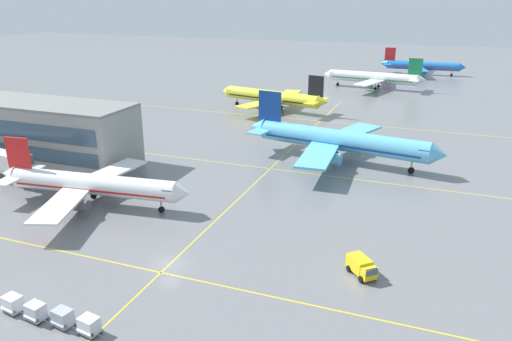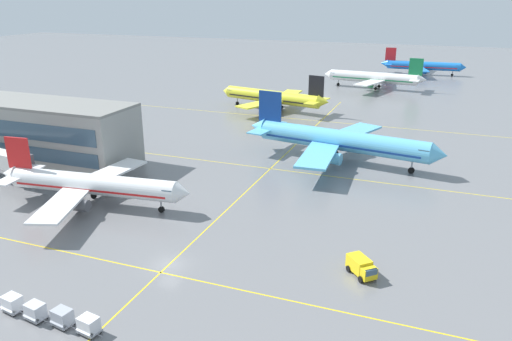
{
  "view_description": "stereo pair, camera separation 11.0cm",
  "coord_description": "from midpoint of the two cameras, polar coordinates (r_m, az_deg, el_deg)",
  "views": [
    {
      "loc": [
        29.23,
        -46.7,
        31.84
      ],
      "look_at": [
        2.9,
        22.84,
        5.16
      ],
      "focal_mm": 34.76,
      "sensor_mm": 36.0,
      "label": 1
    },
    {
      "loc": [
        29.33,
        -46.66,
        31.84
      ],
      "look_at": [
        2.9,
        22.84,
        5.16
      ],
      "focal_mm": 34.76,
      "sensor_mm": 36.0,
      "label": 2
    }
  ],
  "objects": [
    {
      "name": "airliner_far_left_stand",
      "position": [
        181.84,
        13.46,
        10.35
      ],
      "size": [
        36.21,
        31.1,
        11.25
      ],
      "color": "white",
      "rests_on": "ground"
    },
    {
      "name": "ground_plane",
      "position": [
        63.64,
        -9.92,
        -10.61
      ],
      "size": [
        600.0,
        600.0,
        0.0
      ],
      "primitive_type": "plane",
      "color": "slate"
    },
    {
      "name": "airliner_front_gate",
      "position": [
        82.11,
        -18.42,
        -1.51
      ],
      "size": [
        33.06,
        28.33,
        10.27
      ],
      "color": "white",
      "rests_on": "ground"
    },
    {
      "name": "service_truck_red_van",
      "position": [
        61.32,
        12.11,
        -10.75
      ],
      "size": [
        4.15,
        4.26,
        2.1
      ],
      "color": "yellow",
      "rests_on": "ground"
    },
    {
      "name": "airliner_third_row",
      "position": [
        143.55,
        2.02,
        8.45
      ],
      "size": [
        35.16,
        29.86,
        11.0
      ],
      "color": "yellow",
      "rests_on": "ground"
    },
    {
      "name": "baggage_cart_row_second",
      "position": [
        57.58,
        -24.03,
        -14.59
      ],
      "size": [
        2.85,
        1.98,
        1.86
      ],
      "color": "#99999E",
      "rests_on": "ground"
    },
    {
      "name": "airliner_far_right_stand",
      "position": [
        219.43,
        18.57,
        11.35
      ],
      "size": [
        33.77,
        29.15,
        10.51
      ],
      "color": "blue",
      "rests_on": "ground"
    },
    {
      "name": "baggage_cart_row_middle",
      "position": [
        55.65,
        -21.35,
        -15.46
      ],
      "size": [
        2.85,
        1.98,
        1.86
      ],
      "color": "#99999E",
      "rests_on": "ground"
    },
    {
      "name": "baggage_cart_row_leftmost",
      "position": [
        59.85,
        -26.21,
        -13.56
      ],
      "size": [
        2.85,
        1.98,
        1.86
      ],
      "color": "#99999E",
      "rests_on": "ground"
    },
    {
      "name": "taxiway_markings",
      "position": [
        95.3,
        1.7,
        0.22
      ],
      "size": [
        149.91,
        132.8,
        0.01
      ],
      "color": "yellow",
      "rests_on": "ground"
    },
    {
      "name": "baggage_cart_row_fourth",
      "position": [
        53.69,
        -18.66,
        -16.51
      ],
      "size": [
        2.85,
        1.98,
        1.86
      ],
      "color": "#99999E",
      "rests_on": "ground"
    },
    {
      "name": "airliner_second_row",
      "position": [
        99.65,
        9.55,
        3.44
      ],
      "size": [
        40.75,
        34.77,
        12.68
      ],
      "color": "#5BB7E5",
      "rests_on": "ground"
    }
  ]
}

